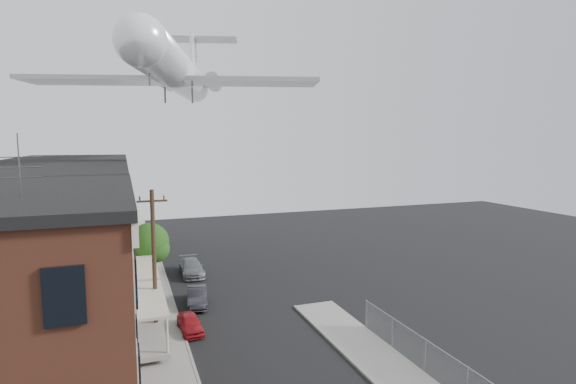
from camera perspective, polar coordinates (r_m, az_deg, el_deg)
name	(u,v)px	position (r m, az deg, el deg)	size (l,w,h in m)	color
sidewalk_left	(152,300)	(36.13, -16.84, -12.95)	(3.00, 62.00, 0.12)	gray
curb_left	(172,297)	(36.22, -14.49, -12.81)	(0.15, 62.00, 0.14)	gray
row_house_a	(32,269)	(27.87, -29.79, -8.48)	(11.98, 7.00, 10.30)	slate
row_house_b	(51,241)	(34.61, -27.86, -5.58)	(11.98, 7.00, 10.30)	gray
row_house_c	(64,224)	(41.44, -26.58, -3.62)	(11.98, 7.00, 10.30)	slate
row_house_d	(73,211)	(48.32, -25.66, -2.22)	(11.98, 7.00, 10.30)	gray
row_house_e	(79,202)	(55.22, -24.97, -1.17)	(11.98, 7.00, 10.30)	slate
utility_pole	(154,260)	(29.05, -16.64, -8.22)	(1.80, 0.26, 9.00)	black
street_tree	(151,244)	(38.99, -17.01, -6.33)	(3.22, 3.20, 5.20)	black
car_near	(190,323)	(29.92, -12.32, -16.00)	(1.29, 3.21, 1.09)	#A7151E
car_mid	(197,297)	(34.19, -11.48, -12.88)	(1.37, 3.93, 1.29)	black
car_far	(192,267)	(41.53, -12.15, -9.34)	(1.92, 4.72, 1.37)	slate
airplane	(177,72)	(40.23, -13.87, 14.56)	(23.32, 26.68, 7.70)	white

